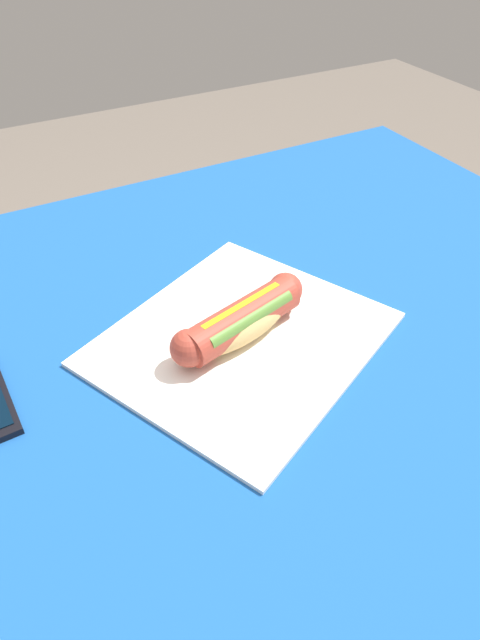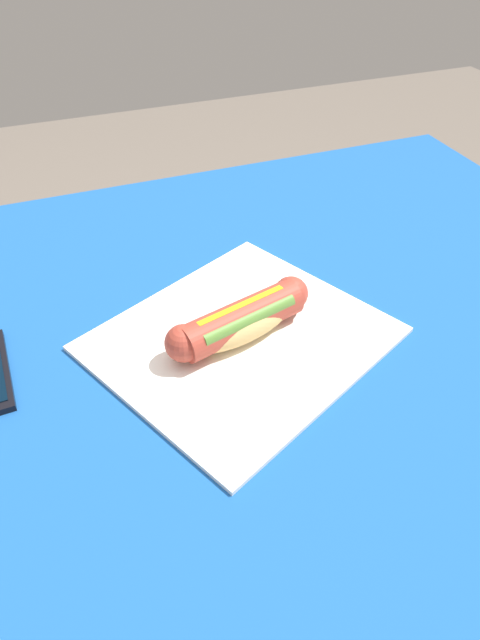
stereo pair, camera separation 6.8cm
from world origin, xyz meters
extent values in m
plane|color=#6B6056|center=(0.00, 0.00, 0.00)|extent=(6.00, 6.00, 0.00)
cylinder|color=brown|center=(-0.52, -0.36, 0.37)|extent=(0.07, 0.07, 0.75)
cube|color=brown|center=(0.00, 0.00, 0.76)|extent=(1.19, 0.87, 0.03)
cube|color=#19519E|center=(0.00, 0.00, 0.78)|extent=(1.25, 0.93, 0.00)
cube|color=white|center=(-0.02, 0.00, 0.78)|extent=(0.42, 0.40, 0.01)
ellipsoid|color=#DBB26B|center=(-0.02, 0.00, 0.81)|extent=(0.16, 0.09, 0.05)
cylinder|color=#A83D2D|center=(-0.02, 0.00, 0.81)|extent=(0.17, 0.08, 0.05)
sphere|color=#A83D2D|center=(0.06, 0.02, 0.81)|extent=(0.04, 0.04, 0.04)
sphere|color=#A83D2D|center=(-0.09, -0.03, 0.81)|extent=(0.04, 0.04, 0.04)
cube|color=yellow|center=(-0.02, 0.00, 0.83)|extent=(0.12, 0.04, 0.00)
cylinder|color=#568433|center=(-0.02, 0.01, 0.82)|extent=(0.13, 0.05, 0.02)
camera|label=1|loc=(0.23, 0.45, 1.25)|focal=31.16mm
camera|label=2|loc=(0.17, 0.48, 1.25)|focal=31.16mm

